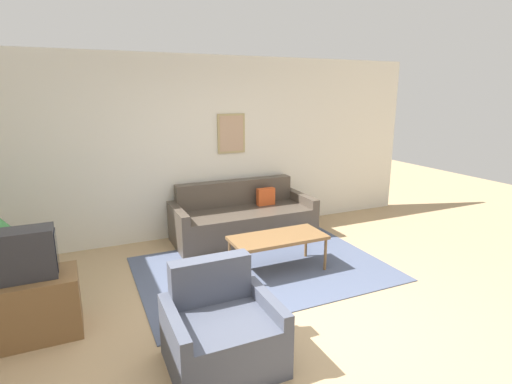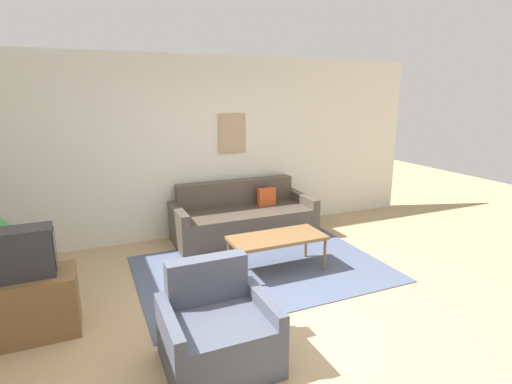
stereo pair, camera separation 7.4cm
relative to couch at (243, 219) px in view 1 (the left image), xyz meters
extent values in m
plane|color=tan|center=(-0.73, -2.33, -0.30)|extent=(16.00, 16.00, 0.00)
cube|color=#4C5670|center=(-0.21, -1.16, -0.29)|extent=(3.05, 2.10, 0.01)
cube|color=silver|center=(-0.73, 0.47, 1.05)|extent=(8.00, 0.06, 2.70)
cube|color=tan|center=(0.00, 0.43, 1.25)|extent=(0.44, 0.03, 0.60)
cube|color=tan|center=(0.00, 0.41, 1.25)|extent=(0.38, 0.01, 0.54)
cube|color=#4C4238|center=(0.00, -0.05, -0.07)|extent=(1.87, 0.90, 0.45)
cube|color=#4C4238|center=(0.00, 0.30, 0.35)|extent=(1.87, 0.20, 0.38)
cube|color=#4C4238|center=(-1.00, -0.05, 0.00)|extent=(0.12, 0.90, 0.59)
cube|color=#4C4238|center=(0.99, -0.05, 0.00)|extent=(0.12, 0.90, 0.59)
cube|color=#D15123|center=(0.42, 0.06, 0.28)|extent=(0.28, 0.10, 0.28)
cube|color=brown|center=(-0.06, -1.28, 0.14)|extent=(1.17, 0.54, 0.04)
cylinder|color=brown|center=(-0.61, -1.51, -0.09)|extent=(0.04, 0.04, 0.42)
cylinder|color=brown|center=(0.48, -1.51, -0.09)|extent=(0.04, 0.04, 0.42)
cylinder|color=brown|center=(-0.61, -1.05, -0.09)|extent=(0.04, 0.04, 0.42)
cylinder|color=brown|center=(0.48, -1.05, -0.09)|extent=(0.04, 0.04, 0.42)
cube|color=brown|center=(-2.72, -1.57, -0.01)|extent=(0.83, 0.49, 0.57)
cube|color=#2D2D33|center=(-2.72, -1.57, 0.50)|extent=(0.53, 0.28, 0.45)
cube|color=black|center=(-2.45, -1.57, 0.50)|extent=(0.01, 0.23, 0.35)
cube|color=#474C5B|center=(-1.28, -2.67, -0.08)|extent=(0.69, 0.76, 0.43)
cube|color=#474C5B|center=(-1.28, -2.37, 0.33)|extent=(0.69, 0.16, 0.39)
cube|color=#474C5B|center=(-1.67, -2.67, -0.02)|extent=(0.09, 0.76, 0.55)
cube|color=#474C5B|center=(-0.89, -2.67, -0.02)|extent=(0.09, 0.76, 0.55)
cylinder|color=#935638|center=(-3.05, -0.49, -0.21)|extent=(0.23, 0.23, 0.18)
cylinder|color=#51381E|center=(-3.05, -0.49, -0.05)|extent=(0.04, 0.04, 0.14)
sphere|color=#3D8442|center=(-3.05, -0.49, 0.23)|extent=(0.48, 0.48, 0.48)
camera|label=1|loc=(-2.20, -5.35, 1.87)|focal=28.00mm
camera|label=2|loc=(-2.13, -5.38, 1.87)|focal=28.00mm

